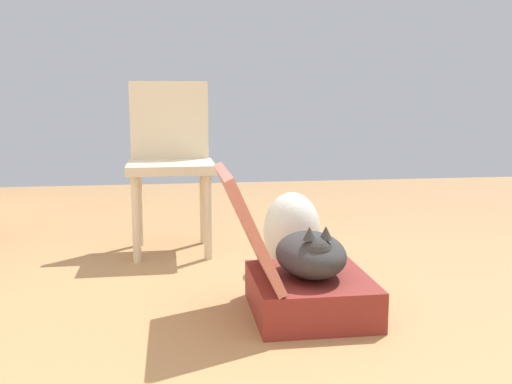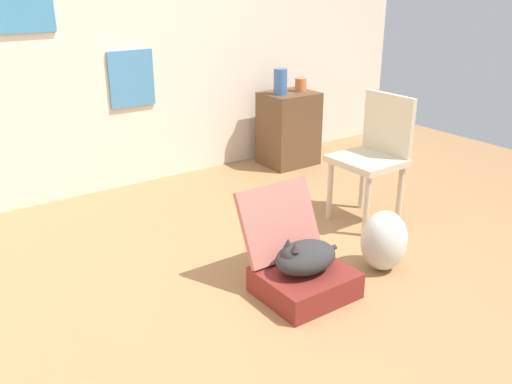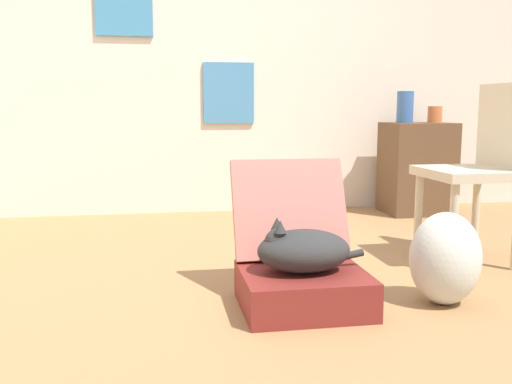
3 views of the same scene
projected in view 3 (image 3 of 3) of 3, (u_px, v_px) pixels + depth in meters
name	position (u px, v px, depth m)	size (l,w,h in m)	color
ground_plane	(270.00, 299.00, 2.54)	(7.68, 7.68, 0.00)	#9E7247
wall_back	(215.00, 49.00, 4.55)	(6.40, 0.15, 2.60)	beige
suitcase_base	(303.00, 290.00, 2.41)	(0.52, 0.47, 0.16)	maroon
suitcase_lid	(290.00, 209.00, 2.62)	(0.52, 0.47, 0.04)	#B26356
cat	(302.00, 250.00, 2.39)	(0.47, 0.28, 0.23)	#2D2D2D
plastic_bag_white	(445.00, 258.00, 2.45)	(0.30, 0.29, 0.40)	silver
side_table	(417.00, 168.00, 4.56)	(0.51, 0.42, 0.72)	brown
vase_tall	(405.00, 107.00, 4.45)	(0.13, 0.13, 0.24)	#38609E
vase_short	(435.00, 114.00, 4.50)	(0.11, 0.11, 0.13)	#CC6B38
chair	(481.00, 164.00, 3.08)	(0.45, 0.48, 0.97)	beige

